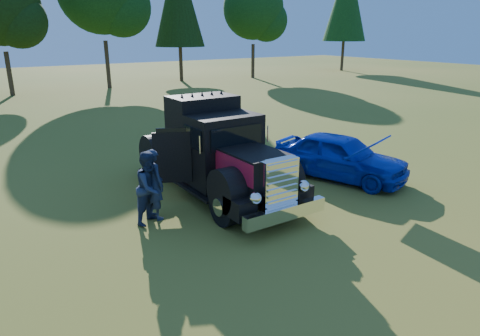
% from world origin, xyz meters
% --- Properties ---
extents(ground, '(120.00, 120.00, 0.00)m').
position_xyz_m(ground, '(0.00, 0.00, 0.00)').
color(ground, '#42581A').
rests_on(ground, ground).
extents(diamond_t_truck, '(3.28, 7.16, 3.00)m').
position_xyz_m(diamond_t_truck, '(-1.50, 1.65, 1.28)').
color(diamond_t_truck, black).
rests_on(diamond_t_truck, ground).
extents(hotrod_coupe, '(3.27, 4.99, 1.89)m').
position_xyz_m(hotrod_coupe, '(2.83, 0.61, 0.79)').
color(hotrod_coupe, '#1907A8').
rests_on(hotrod_coupe, ground).
extents(spectator_near, '(0.59, 0.79, 1.97)m').
position_xyz_m(spectator_near, '(-3.86, 1.03, 0.99)').
color(spectator_near, '#21224E').
rests_on(spectator_near, ground).
extents(spectator_far, '(1.21, 1.14, 1.97)m').
position_xyz_m(spectator_far, '(-4.04, 0.85, 0.99)').
color(spectator_far, '#1D2444').
rests_on(spectator_far, ground).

